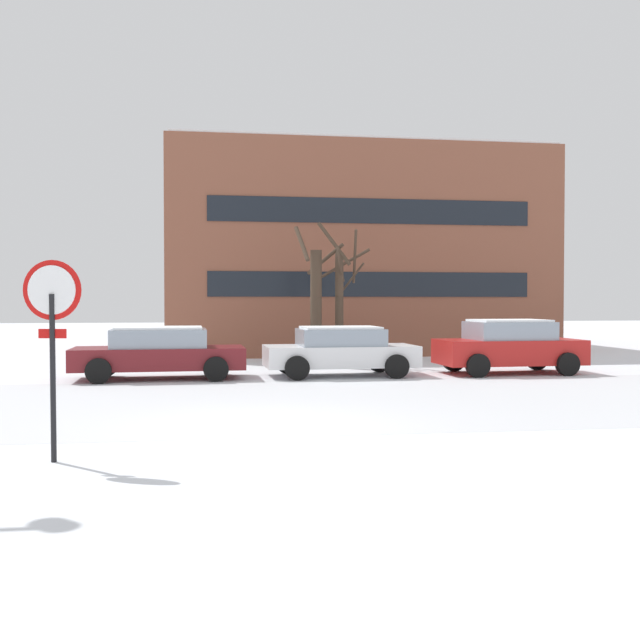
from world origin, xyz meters
TOP-DOWN VIEW (x-y plane):
  - ground_plane at (0.00, 0.00)m, footprint 120.00×120.00m
  - road_surface at (0.00, 3.00)m, footprint 80.00×8.01m
  - stop_sign at (-2.85, -2.29)m, footprint 0.74×0.18m
  - parked_car_maroon at (-2.18, 7.87)m, footprint 4.48×2.19m
  - parked_car_white at (2.65, 7.90)m, footprint 4.14×2.15m
  - parked_car_red at (7.49, 7.90)m, footprint 4.05×2.14m
  - tree_far_mid at (2.45, 10.98)m, footprint 1.66×1.93m
  - tree_far_right at (3.24, 11.23)m, footprint 1.91×1.93m
  - building_far_left at (4.99, 20.34)m, footprint 14.80×11.86m

SIDE VIEW (x-z plane):
  - ground_plane at x=0.00m, z-range 0.00..0.00m
  - road_surface at x=0.00m, z-range 0.00..0.00m
  - parked_car_white at x=2.65m, z-range 0.02..1.37m
  - parked_car_maroon at x=-2.18m, z-range 0.02..1.39m
  - parked_car_red at x=7.49m, z-range 0.01..1.53m
  - stop_sign at x=-2.85m, z-range 0.52..3.08m
  - tree_far_mid at x=2.45m, z-range -0.19..4.21m
  - tree_far_right at x=3.24m, z-range -0.14..4.37m
  - building_far_left at x=4.99m, z-range 0.00..8.05m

